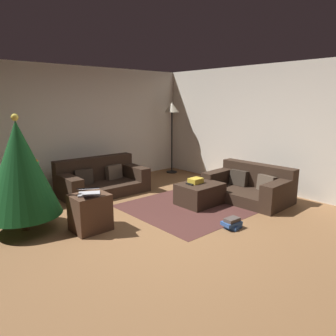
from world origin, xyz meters
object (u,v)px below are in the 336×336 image
(book_stack, at_px, (232,223))
(corner_lamp, at_px, (172,113))
(tv_remote, at_px, (190,184))
(couch_left, at_px, (101,180))
(christmas_tree, at_px, (20,169))
(ottoman, at_px, (200,194))
(couch_right, at_px, (250,186))
(side_table, at_px, (90,212))
(gift_box, at_px, (196,181))
(laptop, at_px, (89,192))

(book_stack, relative_size, corner_lamp, 0.17)
(tv_remote, relative_size, book_stack, 0.53)
(couch_left, height_order, tv_remote, couch_left)
(book_stack, bearing_deg, christmas_tree, 139.63)
(couch_left, distance_m, corner_lamp, 2.70)
(ottoman, bearing_deg, couch_right, -25.47)
(side_table, height_order, corner_lamp, corner_lamp)
(gift_box, distance_m, tv_remote, 0.17)
(couch_right, xyz_separation_m, laptop, (-3.05, 0.65, 0.35))
(corner_lamp, bearing_deg, book_stack, -118.40)
(gift_box, height_order, christmas_tree, christmas_tree)
(gift_box, bearing_deg, christmas_tree, 163.85)
(ottoman, bearing_deg, christmas_tree, 162.43)
(tv_remote, xyz_separation_m, christmas_tree, (-2.61, 0.81, 0.53))
(ottoman, bearing_deg, book_stack, -113.20)
(side_table, xyz_separation_m, corner_lamp, (3.43, 2.01, 1.28))
(ottoman, distance_m, corner_lamp, 2.96)
(laptop, relative_size, corner_lamp, 0.27)
(ottoman, distance_m, laptop, 2.16)
(laptop, height_order, book_stack, laptop)
(couch_right, relative_size, corner_lamp, 0.86)
(ottoman, bearing_deg, couch_left, 118.08)
(ottoman, xyz_separation_m, laptop, (-2.11, 0.20, 0.41))
(laptop, bearing_deg, couch_right, -11.94)
(couch_right, bearing_deg, book_stack, 112.47)
(couch_right, height_order, book_stack, couch_right)
(couch_left, xyz_separation_m, corner_lamp, (2.34, 0.40, 1.29))
(couch_right, height_order, corner_lamp, corner_lamp)
(couch_right, relative_size, tv_remote, 9.71)
(tv_remote, bearing_deg, book_stack, -101.98)
(couch_right, relative_size, side_table, 2.85)
(gift_box, relative_size, laptop, 0.50)
(tv_remote, xyz_separation_m, corner_lamp, (1.54, 2.19, 1.16))
(couch_right, bearing_deg, tv_remote, 62.84)
(tv_remote, bearing_deg, couch_left, 115.44)
(couch_left, xyz_separation_m, laptop, (-1.12, -1.67, 0.34))
(christmas_tree, bearing_deg, gift_box, -16.15)
(tv_remote, relative_size, christmas_tree, 0.09)
(tv_remote, distance_m, book_stack, 1.25)
(couch_left, bearing_deg, corner_lamp, -168.44)
(ottoman, height_order, christmas_tree, christmas_tree)
(side_table, bearing_deg, couch_right, -12.96)
(side_table, relative_size, corner_lamp, 0.30)
(laptop, bearing_deg, ottoman, -5.37)
(laptop, distance_m, book_stack, 2.16)
(corner_lamp, bearing_deg, couch_right, -98.58)
(couch_left, height_order, side_table, couch_left)
(ottoman, relative_size, gift_box, 3.21)
(ottoman, bearing_deg, corner_lamp, 59.24)
(side_table, height_order, book_stack, side_table)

